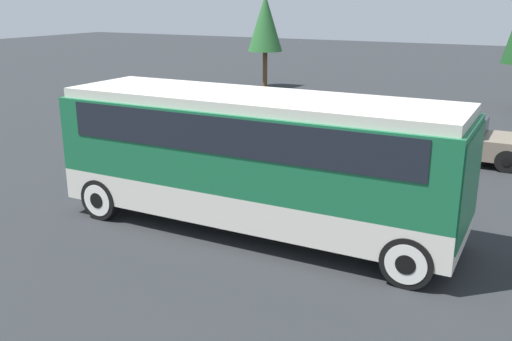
# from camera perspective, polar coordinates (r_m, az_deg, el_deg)

# --- Properties ---
(ground_plane) EXTENTS (120.00, 120.00, 0.00)m
(ground_plane) POSITION_cam_1_polar(r_m,az_deg,el_deg) (13.37, 0.00, -5.78)
(ground_plane) COLOR #26282B
(tour_bus) EXTENTS (9.17, 2.69, 3.13)m
(tour_bus) POSITION_cam_1_polar(r_m,az_deg,el_deg) (12.72, 0.38, 1.96)
(tour_bus) COLOR silver
(tour_bus) RESTS_ON ground_plane
(parked_car_near) EXTENTS (4.53, 1.95, 1.40)m
(parked_car_near) POSITION_cam_1_polar(r_m,az_deg,el_deg) (20.01, 18.94, 3.12)
(parked_car_near) COLOR #7A6B5B
(parked_car_near) RESTS_ON ground_plane
(parked_car_mid) EXTENTS (4.10, 1.85, 1.34)m
(parked_car_mid) POSITION_cam_1_polar(r_m,az_deg,el_deg) (22.19, -0.29, 5.21)
(parked_car_mid) COLOR maroon
(parked_car_mid) RESTS_ON ground_plane
(tree_left) EXTENTS (2.05, 2.05, 5.42)m
(tree_left) POSITION_cam_1_polar(r_m,az_deg,el_deg) (34.59, 0.93, 14.52)
(tree_left) COLOR brown
(tree_left) RESTS_ON ground_plane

